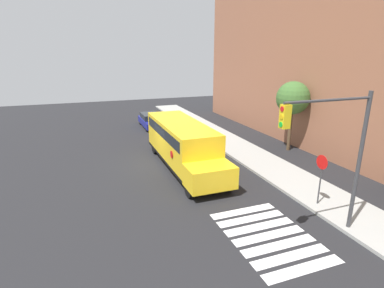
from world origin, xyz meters
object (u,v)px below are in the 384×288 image
Objects in this scene: parked_car at (151,120)px; traffic_light at (338,145)px; stop_sign at (321,173)px; school_bus at (182,142)px; tree_near_sidewalk at (293,98)px.

parked_car is 0.80× the size of traffic_light.
stop_sign is 3.33m from traffic_light.
traffic_light is at bearing 16.86° from school_bus.
parked_car is at bearing -143.58° from tree_near_sidewalk.
school_bus is 8.65m from stop_sign.
tree_near_sidewalk is at bearing 36.42° from parked_car.
traffic_light is (21.07, 2.38, 3.20)m from parked_car.
stop_sign is 0.50× the size of tree_near_sidewalk.
stop_sign is 0.45× the size of traffic_light.
stop_sign is 9.28m from tree_near_sidewalk.
traffic_light is at bearing -35.47° from stop_sign.
traffic_light reaches higher than stop_sign.
parked_car is 14.20m from tree_near_sidewalk.
traffic_light is (9.54, 2.89, 2.21)m from school_bus.
traffic_light reaches higher than school_bus.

